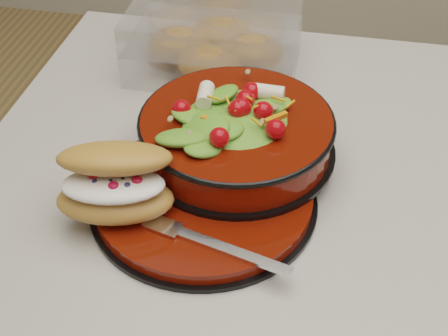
% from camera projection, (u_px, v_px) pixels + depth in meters
% --- Properties ---
extents(dinner_plate, '(0.26, 0.26, 0.02)m').
position_uv_depth(dinner_plate, '(204.00, 197.00, 0.71)').
color(dinner_plate, black).
rests_on(dinner_plate, island_counter).
extents(salad_bowl, '(0.24, 0.24, 0.10)m').
position_uv_depth(salad_bowl, '(236.00, 127.00, 0.74)').
color(salad_bowl, black).
rests_on(salad_bowl, dinner_plate).
extents(croissant, '(0.14, 0.11, 0.08)m').
position_uv_depth(croissant, '(115.00, 183.00, 0.66)').
color(croissant, '#AD6935').
rests_on(croissant, dinner_plate).
extents(fork, '(0.17, 0.06, 0.00)m').
position_uv_depth(fork, '(211.00, 243.00, 0.64)').
color(fork, silver).
rests_on(fork, dinner_plate).
extents(pastry_box, '(0.25, 0.18, 0.09)m').
position_uv_depth(pastry_box, '(215.00, 40.00, 0.92)').
color(pastry_box, white).
rests_on(pastry_box, island_counter).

